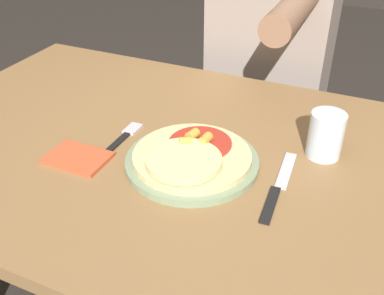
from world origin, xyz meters
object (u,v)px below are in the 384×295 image
at_px(plate, 192,162).
at_px(drinking_glass, 326,135).
at_px(dining_table, 184,192).
at_px(knife, 279,186).
at_px(fork, 120,140).
at_px(person_diner, 270,57).
at_px(pizza, 191,156).

xyz_separation_m(plate, drinking_glass, (0.23, 0.14, 0.04)).
height_order(dining_table, knife, knife).
distance_m(dining_table, fork, 0.18).
bearing_deg(knife, person_diner, 107.11).
relative_size(dining_table, plate, 4.87).
xyz_separation_m(fork, drinking_glass, (0.40, 0.12, 0.04)).
distance_m(plate, drinking_glass, 0.27).
distance_m(dining_table, knife, 0.24).
relative_size(fork, knife, 0.79).
height_order(plate, knife, plate).
bearing_deg(dining_table, plate, -46.07).
bearing_deg(drinking_glass, person_diner, 116.85).
bearing_deg(plate, person_diner, 91.66).
relative_size(dining_table, pizza, 5.50).
height_order(knife, drinking_glass, drinking_glass).
bearing_deg(plate, pizza, -92.93).
bearing_deg(plate, dining_table, 133.93).
height_order(pizza, fork, pizza).
height_order(plate, person_diner, person_diner).
height_order(pizza, knife, pizza).
bearing_deg(dining_table, knife, -10.89).
bearing_deg(person_diner, fork, -104.43).
xyz_separation_m(fork, person_diner, (0.16, 0.61, -0.01)).
height_order(drinking_glass, person_diner, person_diner).
distance_m(knife, drinking_glass, 0.16).
bearing_deg(knife, fork, 177.11).
xyz_separation_m(plate, pizza, (-0.00, -0.01, 0.02)).
relative_size(plate, pizza, 1.13).
distance_m(drinking_glass, person_diner, 0.54).
bearing_deg(dining_table, drinking_glass, 20.69).
bearing_deg(pizza, plate, 87.07).
xyz_separation_m(pizza, knife, (0.17, 0.00, -0.02)).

